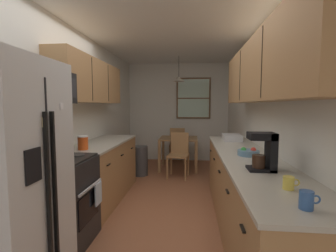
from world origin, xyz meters
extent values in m
plane|color=#995B3D|center=(0.00, 1.00, 0.00)|extent=(12.00, 12.00, 0.00)
cube|color=white|center=(-1.35, 1.00, 1.27)|extent=(0.10, 9.00, 2.55)
cube|color=white|center=(1.35, 1.00, 1.27)|extent=(0.10, 9.00, 2.55)
cube|color=white|center=(0.00, 3.65, 1.27)|extent=(4.40, 0.10, 2.55)
cube|color=white|center=(0.00, 1.00, 2.59)|extent=(4.40, 9.00, 0.08)
cube|color=silver|center=(-0.97, -1.18, 0.90)|extent=(0.66, 0.75, 1.79)
cube|color=black|center=(-0.63, -1.18, 0.84)|extent=(0.01, 0.01, 1.61)
cube|color=black|center=(-0.62, -1.22, 0.84)|extent=(0.02, 0.02, 1.15)
cube|color=black|center=(-0.62, -1.14, 0.84)|extent=(0.02, 0.02, 1.15)
cube|color=black|center=(-0.63, -1.35, 1.08)|extent=(0.01, 0.15, 0.22)
cube|color=beige|center=(-0.63, -1.21, 1.34)|extent=(0.01, 0.05, 0.07)
cube|color=white|center=(-0.63, -0.98, 1.45)|extent=(0.01, 0.04, 0.05)
cube|color=black|center=(-0.99, -0.46, 0.45)|extent=(0.62, 0.66, 0.90)
cube|color=black|center=(-0.67, -0.46, 0.42)|extent=(0.01, 0.46, 0.30)
cube|color=silver|center=(-0.65, -0.46, 0.63)|extent=(0.02, 0.52, 0.02)
cube|color=black|center=(-0.99, -0.46, 0.91)|extent=(0.59, 0.62, 0.02)
cube|color=black|center=(-1.27, -0.46, 1.00)|extent=(0.06, 0.66, 0.20)
cylinder|color=#2D2D2D|center=(-1.13, -0.60, 0.93)|extent=(0.15, 0.15, 0.01)
cylinder|color=#2D2D2D|center=(-1.13, -0.31, 0.93)|extent=(0.15, 0.15, 0.01)
cylinder|color=#2D2D2D|center=(-0.85, -0.60, 0.93)|extent=(0.15, 0.15, 0.01)
cylinder|color=#2D2D2D|center=(-0.85, -0.31, 0.93)|extent=(0.15, 0.15, 0.01)
cube|color=black|center=(-1.11, -0.46, 1.64)|extent=(0.38, 0.64, 0.33)
cube|color=black|center=(-0.92, -0.52, 1.64)|extent=(0.01, 0.38, 0.21)
cube|color=#2D2D33|center=(-0.92, -0.24, 1.64)|extent=(0.01, 0.13, 0.21)
cube|color=#A87A4C|center=(-1.00, 0.79, 0.43)|extent=(0.60, 1.81, 0.87)
cube|color=#B7B2A3|center=(-1.00, 0.79, 0.89)|extent=(0.63, 1.83, 0.03)
cube|color=black|center=(-0.69, 0.18, 0.70)|extent=(0.02, 0.10, 0.01)
cube|color=black|center=(-0.69, 0.79, 0.70)|extent=(0.02, 0.10, 0.01)
cube|color=black|center=(-0.69, 1.39, 0.70)|extent=(0.02, 0.10, 0.01)
cube|color=#A87A4C|center=(-1.14, 0.74, 1.81)|extent=(0.32, 1.91, 0.63)
cube|color=#2D2319|center=(-0.98, 0.42, 1.81)|extent=(0.01, 0.01, 0.58)
cube|color=#2D2319|center=(-0.98, 1.05, 1.81)|extent=(0.01, 0.01, 0.58)
cube|color=#A87A4C|center=(1.00, 0.00, 0.43)|extent=(0.60, 3.24, 0.87)
cube|color=#B7B2A3|center=(1.00, 0.00, 0.89)|extent=(0.63, 3.26, 0.03)
cube|color=black|center=(0.69, -1.29, 0.70)|extent=(0.02, 0.10, 0.01)
cube|color=black|center=(0.69, -0.64, 0.70)|extent=(0.02, 0.10, 0.01)
cube|color=black|center=(0.69, 0.00, 0.70)|extent=(0.02, 0.10, 0.01)
cube|color=black|center=(0.69, 0.65, 0.70)|extent=(0.02, 0.10, 0.01)
cube|color=black|center=(0.69, 1.30, 0.70)|extent=(0.02, 0.10, 0.01)
cube|color=#A87A4C|center=(1.14, -0.05, 1.84)|extent=(0.32, 2.94, 0.68)
cube|color=#2D2319|center=(0.98, -0.53, 1.84)|extent=(0.01, 0.01, 0.62)
cube|color=#2D2319|center=(0.98, 0.44, 1.84)|extent=(0.01, 0.01, 0.62)
cube|color=olive|center=(0.07, 2.68, 0.71)|extent=(0.85, 0.76, 0.03)
cube|color=olive|center=(-0.33, 2.33, 0.35)|extent=(0.06, 0.06, 0.69)
cube|color=olive|center=(0.47, 2.33, 0.35)|extent=(0.06, 0.06, 0.69)
cube|color=olive|center=(-0.33, 3.04, 0.35)|extent=(0.06, 0.06, 0.69)
cube|color=olive|center=(0.47, 3.04, 0.35)|extent=(0.06, 0.06, 0.69)
cube|color=#A87A4C|center=(0.10, 2.02, 0.45)|extent=(0.45, 0.45, 0.04)
cube|color=#A87A4C|center=(0.12, 2.20, 0.68)|extent=(0.37, 0.08, 0.45)
cylinder|color=#A87A4C|center=(0.25, 1.82, 0.22)|extent=(0.04, 0.04, 0.43)
cylinder|color=#A87A4C|center=(-0.11, 1.87, 0.22)|extent=(0.04, 0.04, 0.43)
cylinder|color=#A87A4C|center=(0.30, 2.18, 0.22)|extent=(0.04, 0.04, 0.43)
cylinder|color=#A87A4C|center=(-0.06, 2.23, 0.22)|extent=(0.04, 0.04, 0.43)
cube|color=#A87A4C|center=(0.02, 3.34, 0.45)|extent=(0.41, 0.41, 0.04)
cube|color=#A87A4C|center=(0.01, 3.16, 0.68)|extent=(0.37, 0.04, 0.45)
cylinder|color=#A87A4C|center=(-0.16, 3.53, 0.22)|extent=(0.04, 0.04, 0.43)
cylinder|color=#A87A4C|center=(0.20, 3.52, 0.22)|extent=(0.04, 0.04, 0.43)
cylinder|color=#A87A4C|center=(-0.17, 3.17, 0.22)|extent=(0.04, 0.04, 0.43)
cylinder|color=#A87A4C|center=(0.19, 3.16, 0.22)|extent=(0.04, 0.04, 0.43)
cylinder|color=black|center=(0.07, 2.68, 2.32)|extent=(0.01, 0.01, 0.46)
cone|color=beige|center=(0.07, 2.68, 2.04)|extent=(0.27, 0.27, 0.10)
sphere|color=white|center=(0.07, 2.68, 2.06)|extent=(0.06, 0.06, 0.06)
cube|color=brown|center=(0.40, 3.58, 1.64)|extent=(0.88, 0.04, 1.06)
cube|color=#B2D1B7|center=(0.40, 3.56, 1.64)|extent=(0.80, 0.01, 0.98)
cube|color=brown|center=(0.40, 3.56, 1.64)|extent=(0.80, 0.02, 0.03)
cylinder|color=#3F3F42|center=(-0.70, 2.11, 0.31)|extent=(0.31, 0.31, 0.61)
cylinder|color=#D84C19|center=(-1.00, 0.14, 0.98)|extent=(0.13, 0.13, 0.16)
cylinder|color=white|center=(-1.00, 0.14, 1.07)|extent=(0.13, 0.13, 0.02)
cube|color=silver|center=(-0.64, -0.29, 0.50)|extent=(0.02, 0.16, 0.24)
cube|color=black|center=(0.97, -0.65, 0.91)|extent=(0.22, 0.18, 0.02)
cube|color=black|center=(1.05, -0.65, 1.06)|extent=(0.06, 0.18, 0.33)
cube|color=black|center=(0.97, -0.65, 1.20)|extent=(0.22, 0.18, 0.06)
cylinder|color=#331E14|center=(0.95, -0.65, 0.98)|extent=(0.11, 0.11, 0.11)
cylinder|color=#E5CC4C|center=(1.01, -1.12, 0.94)|extent=(0.07, 0.07, 0.09)
torus|color=#E5CC4C|center=(1.06, -1.12, 0.95)|extent=(0.05, 0.01, 0.05)
cylinder|color=#335999|center=(0.99, -1.43, 0.95)|extent=(0.07, 0.07, 0.10)
torus|color=#335999|center=(1.04, -1.43, 0.96)|extent=(0.05, 0.01, 0.05)
cylinder|color=#597F9E|center=(1.00, -0.03, 0.93)|extent=(0.24, 0.24, 0.06)
cylinder|color=black|center=(1.00, -0.03, 0.95)|extent=(0.19, 0.19, 0.03)
sphere|color=red|center=(1.06, -0.03, 0.96)|extent=(0.06, 0.06, 0.06)
sphere|color=green|center=(0.95, -0.02, 0.96)|extent=(0.06, 0.06, 0.06)
cube|color=silver|center=(1.00, 1.12, 0.95)|extent=(0.28, 0.34, 0.10)
camera|label=1|loc=(0.37, -2.75, 1.46)|focal=25.73mm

